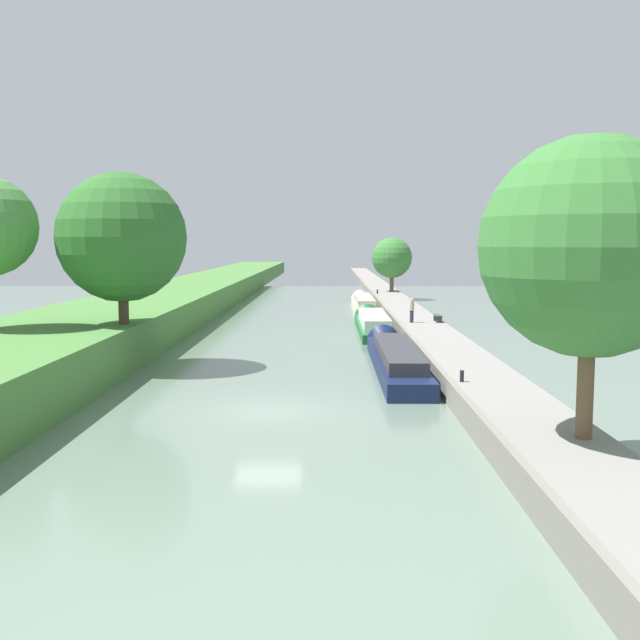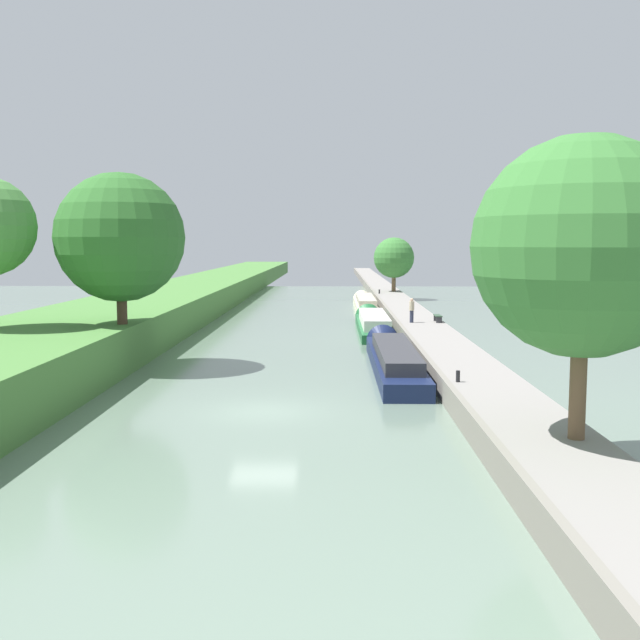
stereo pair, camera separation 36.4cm
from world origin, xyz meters
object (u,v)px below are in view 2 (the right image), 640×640
Objects in this scene: narrowboat_cream at (365,303)px; person_walking at (412,310)px; narrowboat_navy at (393,357)px; narrowboat_green at (373,323)px; mooring_bollard_near at (458,376)px; park_bench at (438,317)px; mooring_bollard_far at (379,292)px.

person_walking is at bearing -83.77° from narrowboat_cream.
person_walking is (2.29, 12.98, 1.24)m from narrowboat_navy.
narrowboat_cream is at bearing 96.23° from person_walking.
narrowboat_green is at bearing 90.53° from narrowboat_navy.
person_walking reaches higher than narrowboat_cream.
narrowboat_green is 9.14× the size of person_walking.
narrowboat_navy is 13.24m from person_walking.
narrowboat_navy is 0.95× the size of narrowboat_cream.
person_walking is at bearing 79.98° from narrowboat_navy.
narrowboat_cream is at bearing 92.48° from mooring_bollard_near.
park_bench reaches higher than narrowboat_green.
person_walking is at bearing -167.68° from park_bench.
park_bench is at bearing 12.32° from person_walking.
person_walking is at bearing -89.10° from mooring_bollard_far.
park_bench is (4.27, -3.12, 0.75)m from narrowboat_green.
narrowboat_green reaches higher than narrowboat_cream.
narrowboat_navy is at bearing -90.03° from narrowboat_cream.
park_bench is (1.83, 0.40, -0.53)m from person_walking.
person_walking is 1.11× the size of park_bench.
narrowboat_navy reaches higher than narrowboat_cream.
mooring_bollard_near and mooring_bollard_far have the same top height.
person_walking is (2.45, -3.52, 1.28)m from narrowboat_green.
narrowboat_green is 0.90× the size of narrowboat_cream.
narrowboat_navy is 33.81m from narrowboat_cream.
narrowboat_green is 4.47m from person_walking.
narrowboat_navy is 41.37m from mooring_bollard_far.
mooring_bollard_far is at bearing 76.32° from narrowboat_cream.
narrowboat_cream is 37.59× the size of mooring_bollard_near.
narrowboat_cream is 11.28× the size of park_bench.
narrowboat_green is at bearing 143.89° from park_bench.
narrowboat_green is at bearing -90.56° from narrowboat_cream.
mooring_bollard_far is 28.03m from park_bench.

